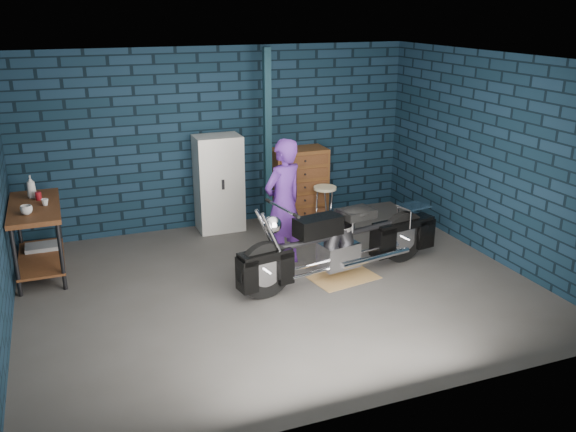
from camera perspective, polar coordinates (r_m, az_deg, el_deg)
name	(u,v)px	position (r m, az deg, el deg)	size (l,w,h in m)	color
ground	(279,287)	(7.47, -0.85, -6.65)	(6.00, 6.00, 0.00)	#454240
room_walls	(262,124)	(7.37, -2.43, 8.59)	(6.02, 5.01, 2.71)	black
support_post	(268,143)	(8.95, -1.92, 6.88)	(0.10, 0.10, 2.70)	#102A35
workbench	(39,239)	(8.30, -22.30, -2.04)	(0.60, 1.40, 0.91)	brown
drip_mat	(342,276)	(7.77, 5.06, -5.63)	(0.82, 0.61, 0.01)	#9C7844
motorcycle	(343,237)	(7.56, 5.18, -1.93)	(2.46, 0.67, 1.08)	black
person	(283,203)	(7.80, -0.45, 1.18)	(0.62, 0.41, 1.69)	#4A217C
storage_bin	(44,254)	(8.69, -21.90, -3.33)	(0.43, 0.30, 0.27)	gray
locker	(219,184)	(9.17, -6.48, 3.04)	(0.68, 0.48, 1.45)	silver
tool_chest	(299,185)	(9.61, 1.04, 2.96)	(0.86, 0.48, 1.14)	brown
shop_stool	(325,207)	(9.38, 3.44, 0.89)	(0.35, 0.35, 0.63)	beige
cup_a	(26,210)	(7.82, -23.28, 0.53)	(0.14, 0.14, 0.11)	beige
cup_b	(45,202)	(8.09, -21.79, 1.21)	(0.09, 0.09, 0.08)	beige
mug_red	(38,196)	(8.34, -22.32, 1.75)	(0.08, 0.08, 0.11)	maroon
bottle	(31,187)	(8.44, -22.91, 2.55)	(0.11, 0.11, 0.30)	gray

